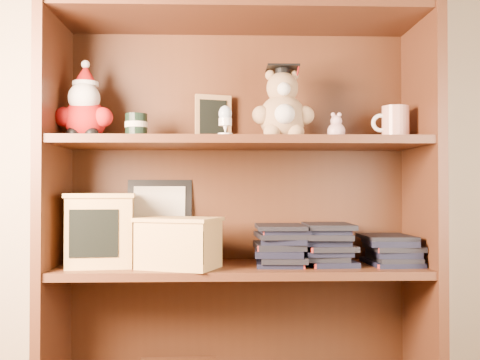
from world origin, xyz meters
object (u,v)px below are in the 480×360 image
object	(u,v)px
teacher_mug	(395,123)
treats_box	(101,229)
bookcase	(239,193)
grad_teddy_bear	(283,111)

from	to	relation	value
teacher_mug	treats_box	size ratio (longest dim) A/B	0.52
bookcase	treats_box	xyz separation A→B (m)	(-0.44, -0.05, -0.11)
grad_teddy_bear	treats_box	size ratio (longest dim) A/B	1.03
grad_teddy_bear	teacher_mug	distance (m)	0.36
grad_teddy_bear	treats_box	distance (m)	0.69
teacher_mug	treats_box	world-z (taller)	teacher_mug
bookcase	grad_teddy_bear	distance (m)	0.30
grad_teddy_bear	teacher_mug	bearing A→B (deg)	1.15
bookcase	treats_box	distance (m)	0.45
grad_teddy_bear	treats_box	bearing A→B (deg)	179.37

